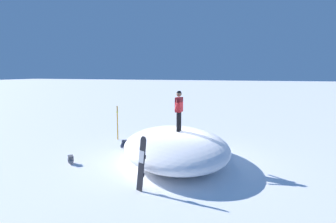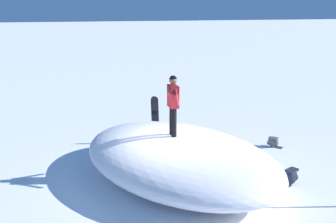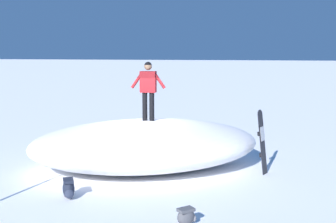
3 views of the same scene
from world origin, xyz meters
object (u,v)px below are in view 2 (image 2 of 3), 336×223
snowboarder_standing (173,100)px  backpack_far (292,176)px  snowboard_primary_upright (155,119)px  backpack_near (273,142)px

snowboarder_standing → backpack_far: bearing=-20.8°
snowboard_primary_upright → backpack_near: size_ratio=3.32×
snowboard_primary_upright → backpack_far: snowboard_primary_upright is taller
snowboard_primary_upright → backpack_far: size_ratio=2.62×
snowboarder_standing → backpack_near: (4.08, 1.63, -2.11)m
backpack_near → backpack_far: bearing=-110.6°
snowboard_primary_upright → backpack_far: bearing=-57.2°
snowboarder_standing → backpack_far: snowboarder_standing is taller
backpack_near → snowboarder_standing: bearing=-158.2°
snowboard_primary_upright → backpack_near: 4.17m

